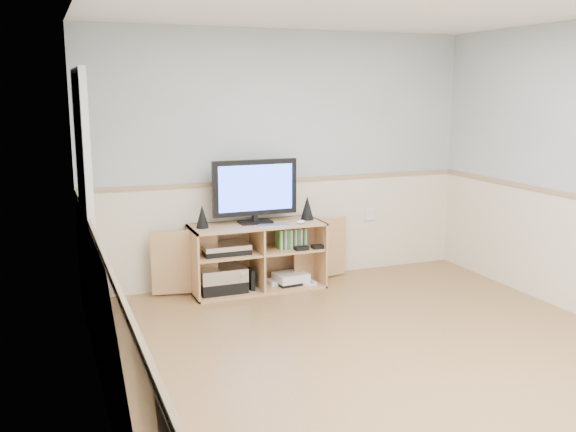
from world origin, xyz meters
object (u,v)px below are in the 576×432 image
object	(u,v)px
monitor	(255,189)
keyboard	(274,225)
media_cabinet	(255,255)
game_consoles	(290,279)

from	to	relation	value
monitor	keyboard	xyz separation A→B (m)	(0.12, -0.19, -0.33)
media_cabinet	game_consoles	xyz separation A→B (m)	(0.33, -0.07, -0.26)
media_cabinet	monitor	size ratio (longest dim) A/B	2.41
game_consoles	media_cabinet	bearing A→B (deg)	168.22
game_consoles	monitor	bearing A→B (deg)	169.64
game_consoles	keyboard	bearing A→B (deg)	-148.81
media_cabinet	keyboard	size ratio (longest dim) A/B	7.15
media_cabinet	game_consoles	size ratio (longest dim) A/B	4.43
monitor	game_consoles	world-z (taller)	monitor
keyboard	game_consoles	size ratio (longest dim) A/B	0.62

